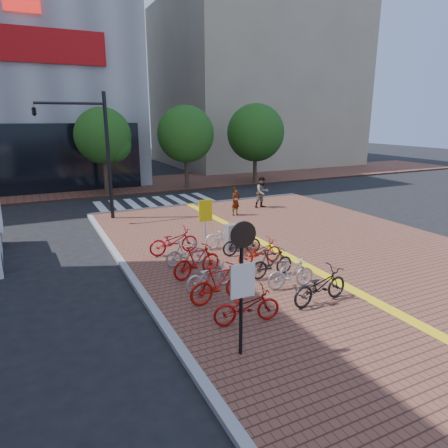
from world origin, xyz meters
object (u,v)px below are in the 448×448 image
bike_10 (242,243)px  traffic_light_pole (75,133)px  bike_1 (219,283)px  yellow_sign (205,215)px  bike_5 (174,241)px  bike_4 (186,253)px  bike_8 (272,263)px  bike_7 (291,273)px  utility_box (231,237)px  bike_2 (209,275)px  bike_11 (226,235)px  pedestrian_b (262,192)px  bike_0 (247,306)px  bike_9 (260,252)px  bike_3 (197,261)px  notice_sign (242,273)px  bike_6 (320,286)px  pedestrian_a (236,201)px

bike_10 → traffic_light_pole: traffic_light_pole is taller
bike_1 → yellow_sign: (1.60, 4.71, 0.84)m
bike_5 → yellow_sign: bearing=-87.6°
bike_4 → bike_8: size_ratio=0.94×
bike_10 → traffic_light_pole: size_ratio=0.25×
bike_5 → bike_7: bike_5 is taller
bike_10 → utility_box: (-0.11, 0.72, 0.06)m
bike_4 → bike_2: bearing=179.2°
bike_11 → bike_2: bearing=146.5°
bike_4 → yellow_sign: bearing=-42.6°
bike_5 → bike_8: bearing=-149.9°
bike_7 → pedestrian_b: pedestrian_b is taller
bike_0 → bike_8: bearing=-35.2°
bike_1 → bike_8: 2.58m
yellow_sign → bike_11: bearing=-17.0°
bike_9 → bike_11: size_ratio=0.93×
bike_3 → utility_box: size_ratio=1.72×
bike_3 → bike_0: bearing=167.7°
bike_0 → notice_sign: (-0.83, -1.24, 1.52)m
bike_3 → bike_6: bearing=-155.8°
bike_1 → utility_box: bearing=-35.3°
bike_6 → bike_8: bearing=-0.9°
bike_3 → bike_1: bearing=164.5°
bike_5 → bike_8: size_ratio=1.18×
bike_4 → pedestrian_b: bearing=-45.5°
bike_3 → bike_8: 2.54m
bike_0 → pedestrian_a: 12.00m
bike_8 → utility_box: (0.04, 3.14, 0.04)m
bike_2 → bike_5: bearing=-8.6°
bike_3 → notice_sign: bearing=158.0°
yellow_sign → bike_9: bearing=-67.5°
bike_6 → bike_9: size_ratio=1.10×
bike_4 → bike_10: 2.36m
bike_7 → bike_10: (0.11, 3.47, -0.00)m
bike_9 → traffic_light_pole: 11.48m
bike_8 → yellow_sign: (-0.81, 3.79, 0.91)m
traffic_light_pole → bike_5: bearing=-70.0°
bike_7 → utility_box: bearing=6.4°
bike_1 → yellow_sign: size_ratio=0.94×
bike_7 → bike_2: bearing=70.9°
bike_1 → notice_sign: size_ratio=0.61×
bike_1 → bike_5: bearing=-6.6°
bike_9 → bike_10: bike_10 is taller
bike_9 → traffic_light_pole: size_ratio=0.28×
notice_sign → traffic_light_pole: bearing=96.5°
bike_6 → bike_9: (0.05, 3.50, -0.05)m
bike_8 → notice_sign: size_ratio=0.53×
bike_5 → notice_sign: bearing=172.2°
bike_5 → pedestrian_a: 7.00m
bike_9 → bike_10: 1.21m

